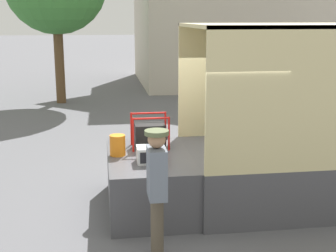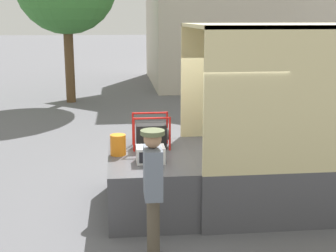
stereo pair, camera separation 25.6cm
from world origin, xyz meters
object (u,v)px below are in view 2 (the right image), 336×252
portable_generator (152,135)px  worker_person (153,180)px  microwave (151,154)px  orange_bucket (118,145)px

portable_generator → worker_person: worker_person is taller
portable_generator → microwave: bearing=-96.1°
microwave → orange_bucket: orange_bucket is taller
microwave → orange_bucket: (-0.52, 0.47, 0.05)m
microwave → worker_person: bearing=-92.7°
portable_generator → worker_person: size_ratio=0.37×
microwave → orange_bucket: size_ratio=1.30×
microwave → worker_person: worker_person is taller
microwave → portable_generator: size_ratio=0.69×
microwave → orange_bucket: bearing=138.1°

